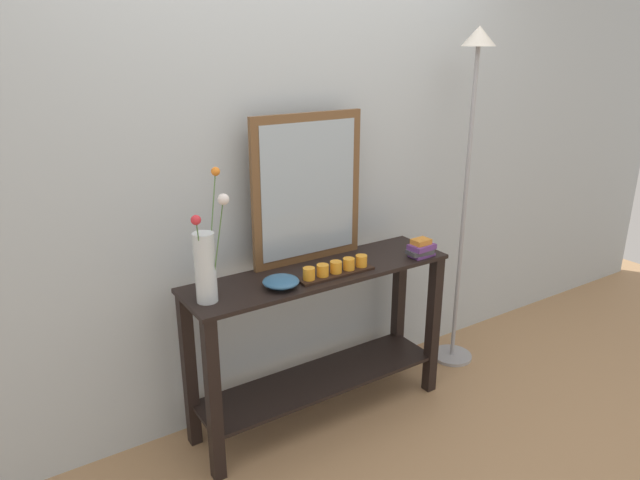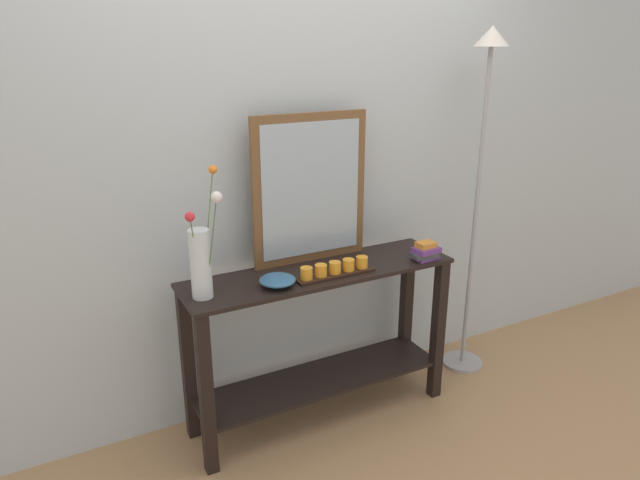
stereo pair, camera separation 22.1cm
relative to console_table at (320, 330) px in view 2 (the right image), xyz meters
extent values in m
cube|color=#A87F56|center=(0.00, 0.00, -0.50)|extent=(7.00, 6.00, 0.02)
cube|color=#B2BCC1|center=(0.00, 0.30, 0.86)|extent=(6.40, 0.08, 2.70)
cube|color=black|center=(0.00, 0.00, 0.31)|extent=(1.34, 0.36, 0.02)
cube|color=black|center=(0.00, 0.00, -0.28)|extent=(1.28, 0.32, 0.02)
cube|color=black|center=(-0.63, -0.14, -0.09)|extent=(0.06, 0.06, 0.79)
cube|color=black|center=(0.63, -0.14, -0.09)|extent=(0.06, 0.06, 0.79)
cube|color=black|center=(-0.63, 0.14, -0.09)|extent=(0.06, 0.06, 0.79)
cube|color=black|center=(0.63, 0.14, -0.09)|extent=(0.06, 0.06, 0.79)
cube|color=brown|center=(0.03, 0.15, 0.68)|extent=(0.60, 0.03, 0.73)
cube|color=#9EADB7|center=(0.03, 0.14, 0.68)|extent=(0.52, 0.00, 0.65)
cylinder|color=silver|center=(-0.58, -0.03, 0.47)|extent=(0.09, 0.09, 0.30)
cylinder|color=#4C753D|center=(-0.55, -0.08, 0.56)|extent=(0.05, 0.09, 0.44)
sphere|color=silver|center=(-0.53, -0.12, 0.78)|extent=(0.05, 0.05, 0.05)
cylinder|color=#4C753D|center=(-0.53, 0.01, 0.60)|extent=(0.10, 0.07, 0.51)
sphere|color=orange|center=(-0.48, 0.04, 0.85)|extent=(0.04, 0.04, 0.04)
cylinder|color=#4C753D|center=(-0.60, -0.04, 0.52)|extent=(0.05, 0.06, 0.36)
sphere|color=red|center=(-0.63, -0.07, 0.70)|extent=(0.04, 0.04, 0.04)
cube|color=black|center=(0.03, -0.09, 0.33)|extent=(0.39, 0.09, 0.01)
cylinder|color=orange|center=(-0.12, -0.09, 0.36)|extent=(0.06, 0.06, 0.05)
cylinder|color=orange|center=(-0.04, -0.09, 0.36)|extent=(0.06, 0.06, 0.05)
cylinder|color=orange|center=(0.03, -0.09, 0.36)|extent=(0.06, 0.06, 0.05)
cylinder|color=orange|center=(0.11, -0.09, 0.36)|extent=(0.06, 0.06, 0.05)
cylinder|color=orange|center=(0.18, -0.09, 0.36)|extent=(0.06, 0.06, 0.05)
cylinder|color=#2D5B84|center=(-0.25, -0.07, 0.32)|extent=(0.07, 0.07, 0.01)
ellipsoid|color=#2D5B84|center=(-0.25, -0.07, 0.35)|extent=(0.16, 0.16, 0.04)
cube|color=#663884|center=(0.54, -0.12, 0.33)|extent=(0.13, 0.08, 0.01)
cube|color=#424247|center=(0.53, -0.12, 0.35)|extent=(0.13, 0.09, 0.02)
cube|color=#663884|center=(0.54, -0.12, 0.37)|extent=(0.14, 0.10, 0.03)
cube|color=orange|center=(0.54, -0.11, 0.40)|extent=(0.09, 0.07, 0.03)
cylinder|color=#9E9EA3|center=(0.99, 0.03, -0.48)|extent=(0.24, 0.24, 0.02)
cylinder|color=#9E9EA3|center=(0.99, 0.03, 0.43)|extent=(0.02, 0.02, 1.80)
cone|color=beige|center=(0.99, 0.03, 1.38)|extent=(0.18, 0.18, 0.10)
camera|label=1|loc=(-1.38, -2.14, 1.36)|focal=32.27mm
camera|label=2|loc=(-1.19, -2.25, 1.36)|focal=32.27mm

